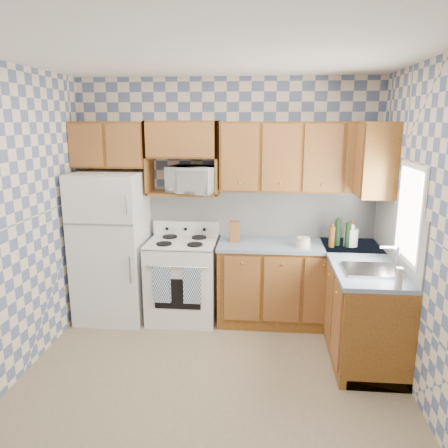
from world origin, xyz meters
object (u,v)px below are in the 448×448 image
at_px(refrigerator, 112,247).
at_px(electric_kettle, 351,237).
at_px(stove_body, 183,281).
at_px(microwave, 193,180).

relative_size(refrigerator, electric_kettle, 8.96).
distance_m(stove_body, microwave, 1.16).
height_order(microwave, electric_kettle, microwave).
xyz_separation_m(stove_body, electric_kettle, (1.84, -0.02, 0.56)).
distance_m(refrigerator, stove_body, 0.89).
height_order(stove_body, microwave, microwave).
distance_m(stove_body, electric_kettle, 1.92).
distance_m(microwave, electric_kettle, 1.82).
height_order(refrigerator, stove_body, refrigerator).
relative_size(microwave, electric_kettle, 2.83).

